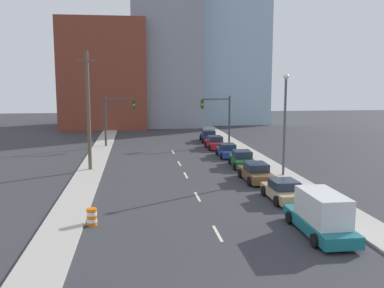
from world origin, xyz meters
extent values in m
cube|color=#ADA89E|center=(-8.14, 46.58, 0.07)|extent=(2.25, 93.16, 0.13)
cube|color=#ADA89E|center=(8.14, 46.58, 0.07)|extent=(2.25, 93.16, 0.13)
cube|color=beige|center=(0.00, 9.50, 0.00)|extent=(0.16, 2.40, 0.01)
cube|color=beige|center=(0.00, 16.69, 0.00)|extent=(0.16, 2.40, 0.01)
cube|color=beige|center=(0.00, 23.56, 0.00)|extent=(0.16, 2.40, 0.01)
cube|color=beige|center=(0.00, 28.81, 0.00)|extent=(0.16, 2.40, 0.01)
cube|color=beige|center=(0.00, 35.68, 0.00)|extent=(0.16, 2.40, 0.01)
cube|color=brown|center=(-9.23, 65.39, 8.96)|extent=(14.00, 16.00, 17.91)
cube|color=gray|center=(1.42, 69.39, 15.82)|extent=(12.00, 20.00, 31.64)
cube|color=#99B7CC|center=(13.75, 73.39, 17.65)|extent=(13.00, 20.00, 35.29)
cylinder|color=#38383D|center=(-7.69, 40.53, 3.05)|extent=(0.24, 0.24, 6.09)
cylinder|color=#38383D|center=(-5.97, 40.53, 5.69)|extent=(3.44, 0.16, 0.16)
cube|color=#194C1E|center=(-4.25, 40.53, 5.06)|extent=(0.34, 0.32, 1.10)
cylinder|color=#4C0C0C|center=(-4.25, 40.36, 5.40)|extent=(0.22, 0.04, 0.22)
cylinder|color=yellow|center=(-4.25, 40.36, 5.06)|extent=(0.22, 0.04, 0.22)
cylinder|color=#0C3F14|center=(-4.25, 40.36, 4.72)|extent=(0.22, 0.04, 0.22)
cylinder|color=#38383D|center=(7.49, 40.53, 3.05)|extent=(0.24, 0.24, 6.09)
cylinder|color=#38383D|center=(5.77, 40.53, 5.69)|extent=(3.44, 0.16, 0.16)
cube|color=#194C1E|center=(4.05, 40.53, 5.06)|extent=(0.34, 0.32, 1.10)
cylinder|color=#4C0C0C|center=(4.05, 40.36, 5.40)|extent=(0.22, 0.04, 0.22)
cylinder|color=yellow|center=(4.05, 40.36, 5.06)|extent=(0.22, 0.04, 0.22)
cylinder|color=#0C3F14|center=(4.05, 40.36, 4.72)|extent=(0.22, 0.04, 0.22)
cylinder|color=brown|center=(-8.16, 26.59, 5.20)|extent=(0.32, 0.32, 10.39)
cube|color=brown|center=(-8.16, 26.59, 9.59)|extent=(1.60, 0.14, 0.14)
cylinder|color=orange|center=(-6.58, 11.65, 0.10)|extent=(0.56, 0.56, 0.19)
cylinder|color=white|center=(-6.58, 11.65, 0.29)|extent=(0.56, 0.56, 0.19)
cylinder|color=orange|center=(-6.58, 11.65, 0.47)|extent=(0.56, 0.56, 0.19)
cylinder|color=white|center=(-6.58, 11.65, 0.67)|extent=(0.56, 0.56, 0.19)
cylinder|color=orange|center=(-6.58, 11.65, 0.85)|extent=(0.56, 0.56, 0.19)
cylinder|color=#4C4C51|center=(7.99, 22.09, 4.00)|extent=(0.20, 0.20, 8.00)
sphere|color=white|center=(7.99, 22.09, 8.22)|extent=(0.44, 0.44, 0.44)
cube|color=#196B75|center=(5.21, 8.74, 0.49)|extent=(1.95, 5.63, 0.60)
cube|color=silver|center=(5.20, 8.46, 1.52)|extent=(1.71, 3.50, 1.47)
cylinder|color=black|center=(4.23, 10.49, 0.34)|extent=(0.22, 0.68, 0.68)
cylinder|color=black|center=(6.21, 10.48, 0.34)|extent=(0.22, 0.68, 0.68)
cylinder|color=black|center=(4.20, 7.01, 0.34)|extent=(0.22, 0.68, 0.68)
cylinder|color=black|center=(6.18, 6.99, 0.34)|extent=(0.22, 0.68, 0.68)
cube|color=tan|center=(5.55, 15.09, 0.49)|extent=(1.94, 4.26, 0.60)
cube|color=#1E2838|center=(5.55, 15.09, 1.08)|extent=(1.67, 1.93, 0.57)
cylinder|color=black|center=(4.56, 16.38, 0.34)|extent=(0.23, 0.69, 0.68)
cylinder|color=black|center=(6.48, 16.42, 0.34)|extent=(0.23, 0.69, 0.68)
cylinder|color=black|center=(4.62, 13.76, 0.34)|extent=(0.23, 0.69, 0.68)
cylinder|color=black|center=(6.53, 13.80, 0.34)|extent=(0.23, 0.69, 0.68)
cube|color=brown|center=(5.26, 20.70, 0.52)|extent=(1.83, 4.65, 0.66)
cube|color=#1E2838|center=(5.26, 20.70, 1.16)|extent=(1.60, 2.10, 0.61)
cylinder|color=black|center=(4.32, 22.13, 0.35)|extent=(0.22, 0.70, 0.70)
cylinder|color=black|center=(6.19, 22.14, 0.35)|extent=(0.22, 0.70, 0.70)
cylinder|color=black|center=(4.34, 19.25, 0.35)|extent=(0.22, 0.70, 0.70)
cylinder|color=black|center=(6.21, 19.27, 0.35)|extent=(0.22, 0.70, 0.70)
cube|color=#1E6033|center=(5.59, 26.48, 0.52)|extent=(2.02, 4.50, 0.70)
cube|color=#1E2838|center=(5.59, 26.48, 1.19)|extent=(1.67, 2.07, 0.63)
cylinder|color=black|center=(4.75, 27.90, 0.32)|extent=(0.26, 0.65, 0.63)
cylinder|color=black|center=(6.59, 27.79, 0.32)|extent=(0.26, 0.65, 0.63)
cylinder|color=black|center=(4.60, 25.17, 0.32)|extent=(0.26, 0.65, 0.63)
cylinder|color=black|center=(6.43, 25.07, 0.32)|extent=(0.26, 0.65, 0.63)
cube|color=navy|center=(5.38, 31.88, 0.48)|extent=(1.75, 4.26, 0.63)
cube|color=#1E2838|center=(5.38, 31.88, 1.09)|extent=(1.52, 1.93, 0.58)
cylinder|color=black|center=(4.51, 33.21, 0.30)|extent=(0.23, 0.60, 0.60)
cylinder|color=black|center=(6.28, 33.19, 0.30)|extent=(0.23, 0.60, 0.60)
cylinder|color=black|center=(4.48, 30.57, 0.30)|extent=(0.23, 0.60, 0.60)
cylinder|color=black|center=(6.25, 30.55, 0.30)|extent=(0.23, 0.60, 0.60)
cube|color=red|center=(5.13, 37.57, 0.52)|extent=(1.74, 4.54, 0.68)
cube|color=#1E2838|center=(5.13, 37.57, 1.18)|extent=(1.52, 2.05, 0.63)
cylinder|color=black|center=(4.24, 38.98, 0.33)|extent=(0.22, 0.66, 0.66)
cylinder|color=black|center=(6.03, 38.97, 0.33)|extent=(0.22, 0.66, 0.66)
cylinder|color=black|center=(4.24, 36.16, 0.33)|extent=(0.22, 0.66, 0.66)
cylinder|color=black|center=(6.02, 36.16, 0.33)|extent=(0.22, 0.66, 0.66)
cube|color=#141E47|center=(5.41, 43.64, 0.52)|extent=(2.06, 4.72, 0.68)
cube|color=#1E2838|center=(5.41, 43.64, 1.17)|extent=(1.70, 2.17, 0.62)
cylinder|color=black|center=(4.56, 45.13, 0.33)|extent=(0.26, 0.67, 0.66)
cylinder|color=black|center=(6.43, 45.02, 0.33)|extent=(0.26, 0.67, 0.66)
cylinder|color=black|center=(4.40, 42.27, 0.33)|extent=(0.26, 0.67, 0.66)
cylinder|color=black|center=(6.27, 42.16, 0.33)|extent=(0.26, 0.67, 0.66)
camera|label=1|loc=(-4.12, -11.41, 7.79)|focal=40.00mm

